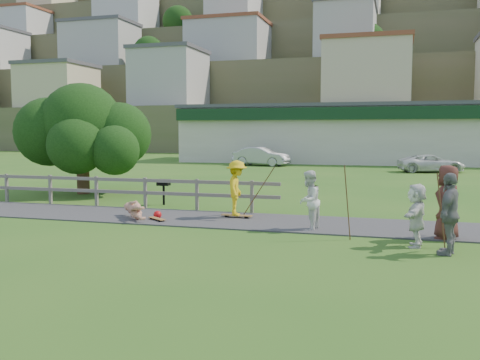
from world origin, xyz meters
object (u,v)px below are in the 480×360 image
Objects in this scene: spectator_b at (449,214)px; tree at (82,146)px; spectator_d at (416,215)px; spectator_c at (447,203)px; spectator_a at (309,201)px; bbq at (164,192)px; skater_rider at (237,191)px; skater_fallen at (135,210)px; car_silver at (261,156)px; car_white at (431,163)px.

tree is at bearing -102.04° from spectator_b.
spectator_d is (-0.68, 0.66, -0.16)m from spectator_b.
spectator_d is at bearing -18.07° from spectator_c.
spectator_a reaches higher than bbq.
skater_rider is 1.03× the size of skater_fallen.
car_silver is (-5.65, 25.55, -0.13)m from skater_rider.
spectator_b is at bearing 164.30° from car_white.
skater_rider is 3.24m from skater_fallen.
spectator_c reaches higher than bbq.
spectator_c reaches higher than skater_rider.
bbq is (4.92, -2.28, -1.62)m from tree.
spectator_a is at bearing 155.69° from car_white.
bbq is (-9.66, 3.92, -0.48)m from spectator_c.
spectator_b is at bearing -34.68° from bbq.
skater_fallen is 1.11× the size of spectator_d.
spectator_d reaches higher than car_white.
spectator_a is 28.16m from car_silver.
car_white is at bearing -177.99° from spectator_d.
skater_rider is 9.70m from tree.
spectator_d is (5.32, -2.75, -0.11)m from skater_rider.
skater_rider reaches higher than car_silver.
tree is at bearing 151.11° from bbq.
spectator_b reaches higher than car_silver.
spectator_b is 11.12m from bbq.
spectator_b is 0.43× the size of car_white.
spectator_d reaches higher than car_silver.
car_silver is 4.68× the size of bbq.
spectator_a is at bearing -130.38° from skater_rider.
skater_fallen is 26.80m from car_silver.
spectator_a is 4.02m from spectator_b.
tree is (-8.48, 4.54, 1.23)m from skater_rider.
spectator_a is at bearing -109.59° from spectator_d.
skater_rider is at bearing -28.17° from tree.
skater_rider is 1.15× the size of spectator_d.
spectator_b is (9.00, -2.30, 0.62)m from skater_fallen.
tree reaches higher than spectator_d.
car_silver is 0.79× the size of tree.
spectator_d is (8.32, -1.64, 0.46)m from skater_fallen.
spectator_b is at bearing -28.76° from tree.
spectator_b is at bearing 72.62° from spectator_a.
spectator_c is at bearing -44.32° from skater_fallen.
spectator_c is (0.10, 1.74, 0.03)m from spectator_b.
skater_rider is 23.11m from car_white.
bbq is at bearing -94.37° from spectator_c.
spectator_d is 24.81m from car_white.
tree reaches higher than car_silver.
spectator_b is 31.22m from car_silver.
car_white is (7.06, 22.00, -0.28)m from skater_rider.
car_white is (0.96, 23.66, -0.36)m from spectator_c.
spectator_a is 3.11m from spectator_d.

